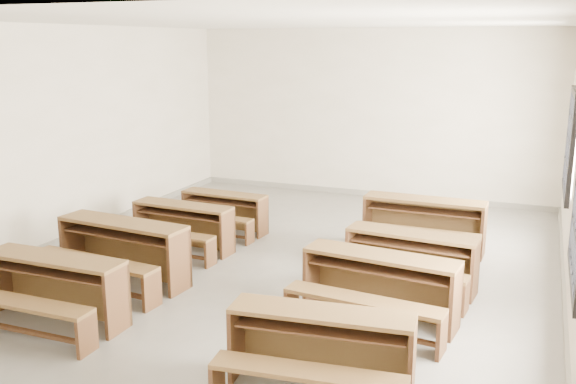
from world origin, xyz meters
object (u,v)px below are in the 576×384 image
at_px(desk_set_3, 223,210).
at_px(desk_set_5, 379,284).
at_px(desk_set_4, 320,346).
at_px(desk_set_6, 410,257).
at_px(desk_set_1, 121,248).
at_px(desk_set_2, 181,224).
at_px(desk_set_0, 52,285).
at_px(desk_set_7, 423,221).

bearing_deg(desk_set_3, desk_set_5, -34.36).
bearing_deg(desk_set_4, desk_set_6, 78.38).
distance_m(desk_set_1, desk_set_2, 1.39).
xyz_separation_m(desk_set_3, desk_set_4, (2.97, -3.93, 0.05)).
distance_m(desk_set_1, desk_set_4, 3.47).
distance_m(desk_set_3, desk_set_4, 4.92).
distance_m(desk_set_0, desk_set_5, 3.48).
bearing_deg(desk_set_4, desk_set_0, 169.62).
bearing_deg(desk_set_0, desk_set_4, -4.30).
bearing_deg(desk_set_2, desk_set_3, 85.97).
distance_m(desk_set_1, desk_set_6, 3.57).
bearing_deg(desk_set_6, desk_set_2, -179.69).
height_order(desk_set_1, desk_set_6, desk_set_1).
distance_m(desk_set_2, desk_set_6, 3.36).
xyz_separation_m(desk_set_5, desk_set_6, (0.13, 1.06, -0.02)).
relative_size(desk_set_0, desk_set_5, 0.94).
height_order(desk_set_0, desk_set_2, desk_set_0).
height_order(desk_set_2, desk_set_6, desk_set_6).
xyz_separation_m(desk_set_6, desk_set_7, (-0.12, 1.52, 0.04)).
distance_m(desk_set_4, desk_set_6, 2.62).
relative_size(desk_set_2, desk_set_5, 0.89).
height_order(desk_set_1, desk_set_2, desk_set_1).
relative_size(desk_set_1, desk_set_4, 1.09).
relative_size(desk_set_0, desk_set_4, 0.98).
distance_m(desk_set_5, desk_set_7, 2.58).
distance_m(desk_set_0, desk_set_3, 3.70).
xyz_separation_m(desk_set_3, desk_set_5, (3.10, -2.37, 0.07)).
distance_m(desk_set_2, desk_set_5, 3.49).
xyz_separation_m(desk_set_0, desk_set_6, (3.35, 2.37, -0.02)).
relative_size(desk_set_0, desk_set_3, 1.14).
bearing_deg(desk_set_3, desk_set_0, -88.84).
relative_size(desk_set_4, desk_set_5, 0.96).
bearing_deg(desk_set_5, desk_set_6, 89.21).
xyz_separation_m(desk_set_1, desk_set_4, (3.13, -1.49, -0.04)).
relative_size(desk_set_0, desk_set_6, 1.00).
height_order(desk_set_3, desk_set_5, desk_set_5).
distance_m(desk_set_1, desk_set_7, 4.20).
distance_m(desk_set_6, desk_set_7, 1.53).
bearing_deg(desk_set_0, desk_set_1, 91.71).
distance_m(desk_set_0, desk_set_6, 4.11).
bearing_deg(desk_set_7, desk_set_4, -90.59).
xyz_separation_m(desk_set_0, desk_set_4, (3.10, -0.23, -0.01)).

